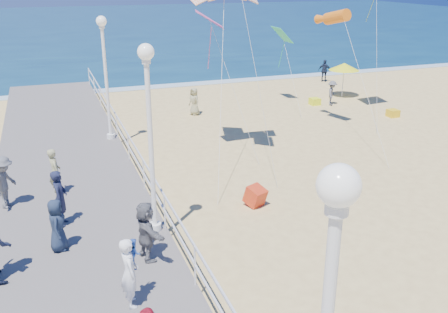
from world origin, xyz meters
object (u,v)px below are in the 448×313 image
object	(u,v)px
beach_walker_c	(194,101)
box_kite	(255,198)
spectator_6	(55,172)
beach_walker_a	(332,93)
lamp_post_mid	(150,121)
woman_holding_toddler	(129,272)
beach_chair_right	(393,113)
toddler_held	(134,253)
beach_umbrella	(344,67)
lamp_post_far	(105,66)
spectator_5	(146,231)
spectator_0	(60,198)
spectator_2	(5,182)
beach_walker_b	(325,71)
beach_chair_left	(315,101)
spectator_4	(57,225)

from	to	relation	value
beach_walker_c	box_kite	distance (m)	11.75
spectator_6	beach_walker_a	bearing A→B (deg)	-73.55
lamp_post_mid	woman_holding_toddler	size ratio (longest dim) A/B	3.22
box_kite	beach_chair_right	bearing A→B (deg)	8.66
toddler_held	beach_umbrella	distance (m)	23.26
lamp_post_mid	woman_holding_toddler	bearing A→B (deg)	-111.43
spectator_6	box_kite	size ratio (longest dim) A/B	2.66
lamp_post_far	beach_chair_right	world-z (taller)	lamp_post_far
woman_holding_toddler	spectator_5	distance (m)	1.91
beach_chair_right	spectator_5	bearing A→B (deg)	-146.83
lamp_post_far	beach_walker_c	bearing A→B (deg)	37.18
spectator_0	spectator_2	xyz separation A→B (m)	(-1.57, 1.80, -0.00)
lamp_post_mid	beach_walker_a	world-z (taller)	lamp_post_mid
lamp_post_mid	spectator_6	xyz separation A→B (m)	(-2.55, 3.58, -2.46)
beach_walker_b	beach_umbrella	world-z (taller)	beach_umbrella
beach_umbrella	beach_walker_b	bearing A→B (deg)	73.02
spectator_2	toddler_held	bearing A→B (deg)	-129.84
lamp_post_far	beach_chair_left	size ratio (longest dim) A/B	9.67
spectator_4	beach_walker_a	bearing A→B (deg)	-43.50
spectator_2	spectator_4	distance (m)	3.54
lamp_post_mid	beach_umbrella	size ratio (longest dim) A/B	2.49
lamp_post_far	spectator_0	size ratio (longest dim) A/B	3.13
beach_walker_a	box_kite	bearing A→B (deg)	178.23
beach_walker_a	box_kite	xyz separation A→B (m)	(-9.63, -10.93, -0.42)
spectator_0	box_kite	bearing A→B (deg)	-77.01
beach_walker_a	beach_umbrella	bearing A→B (deg)	-8.26
spectator_4	toddler_held	bearing A→B (deg)	-142.96
spectator_4	box_kite	bearing A→B (deg)	-68.81
lamp_post_mid	spectator_4	bearing A→B (deg)	-175.93
lamp_post_far	spectator_0	distance (m)	8.48
toddler_held	beach_chair_left	size ratio (longest dim) A/B	1.28
beach_chair_left	box_kite	bearing A→B (deg)	-127.68
beach_walker_b	beach_chair_right	size ratio (longest dim) A/B	2.84
spectator_2	beach_umbrella	distance (m)	21.85
toddler_held	spectator_5	bearing A→B (deg)	-21.75
toddler_held	beach_walker_b	xyz separation A→B (m)	(17.51, 21.23, -0.82)
spectator_5	beach_umbrella	distance (m)	21.71
beach_chair_left	beach_chair_right	size ratio (longest dim) A/B	1.00
spectator_5	beach_umbrella	bearing A→B (deg)	-54.70
beach_umbrella	beach_chair_left	size ratio (longest dim) A/B	3.89
woman_holding_toddler	beach_umbrella	bearing A→B (deg)	-45.83
spectator_5	box_kite	bearing A→B (deg)	-66.72
spectator_5	beach_walker_c	bearing A→B (deg)	-30.29
spectator_0	spectator_4	world-z (taller)	spectator_0
beach_chair_right	box_kite	bearing A→B (deg)	-146.48
spectator_5	beach_walker_c	distance (m)	15.36
lamp_post_far	beach_umbrella	xyz separation A→B (m)	(15.03, 4.68, -1.75)
lamp_post_mid	box_kite	bearing A→B (deg)	18.00
lamp_post_far	spectator_4	world-z (taller)	lamp_post_far
spectator_4	beach_walker_c	bearing A→B (deg)	-21.79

